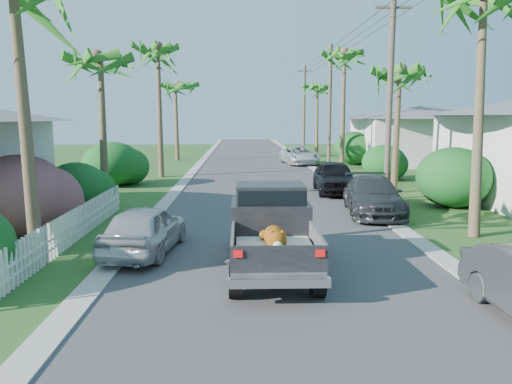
{
  "coord_description": "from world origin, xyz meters",
  "views": [
    {
      "loc": [
        -1.02,
        -9.25,
        3.72
      ],
      "look_at": [
        -0.55,
        6.14,
        1.4
      ],
      "focal_mm": 35.0,
      "sensor_mm": 36.0,
      "label": 1
    }
  ],
  "objects_px": {
    "utility_pole_b": "(390,97)",
    "house_right_far": "(418,137)",
    "parked_car_rm": "(373,196)",
    "palm_l_d": "(176,85)",
    "palm_r_c": "(345,53)",
    "palm_r_d": "(318,86)",
    "utility_pole_d": "(304,109)",
    "utility_pole_c": "(330,105)",
    "palm_l_c": "(158,47)",
    "palm_r_b": "(399,70)",
    "palm_l_b": "(100,57)",
    "parked_car_rf": "(334,177)",
    "parked_car_rd": "(299,156)",
    "pickup_truck": "(271,227)",
    "parked_car_ln": "(145,230)"
  },
  "relations": [
    {
      "from": "house_right_far",
      "to": "utility_pole_c",
      "type": "distance_m",
      "value": 8.06
    },
    {
      "from": "palm_l_b",
      "to": "parked_car_rd",
      "type": "bearing_deg",
      "value": 59.91
    },
    {
      "from": "pickup_truck",
      "to": "palm_r_b",
      "type": "height_order",
      "value": "palm_r_b"
    },
    {
      "from": "utility_pole_b",
      "to": "house_right_far",
      "type": "bearing_deg",
      "value": 66.48
    },
    {
      "from": "pickup_truck",
      "to": "utility_pole_b",
      "type": "relative_size",
      "value": 0.57
    },
    {
      "from": "palm_l_b",
      "to": "parked_car_ln",
      "type": "bearing_deg",
      "value": -68.17
    },
    {
      "from": "utility_pole_b",
      "to": "utility_pole_d",
      "type": "distance_m",
      "value": 30.0
    },
    {
      "from": "parked_car_rf",
      "to": "utility_pole_c",
      "type": "distance_m",
      "value": 13.69
    },
    {
      "from": "utility_pole_b",
      "to": "utility_pole_d",
      "type": "bearing_deg",
      "value": 90.0
    },
    {
      "from": "palm_l_b",
      "to": "palm_r_c",
      "type": "height_order",
      "value": "palm_r_c"
    },
    {
      "from": "utility_pole_d",
      "to": "house_right_far",
      "type": "bearing_deg",
      "value": -60.35
    },
    {
      "from": "palm_l_d",
      "to": "utility_pole_d",
      "type": "xyz_separation_m",
      "value": [
        12.1,
        9.0,
        -1.84
      ]
    },
    {
      "from": "parked_car_ln",
      "to": "utility_pole_b",
      "type": "relative_size",
      "value": 0.44
    },
    {
      "from": "parked_car_rm",
      "to": "parked_car_rd",
      "type": "xyz_separation_m",
      "value": [
        -0.45,
        20.46,
        0.0
      ]
    },
    {
      "from": "pickup_truck",
      "to": "utility_pole_d",
      "type": "height_order",
      "value": "utility_pole_d"
    },
    {
      "from": "parked_car_rm",
      "to": "palm_r_c",
      "type": "distance_m",
      "value": 18.2
    },
    {
      "from": "parked_car_rd",
      "to": "palm_r_c",
      "type": "xyz_separation_m",
      "value": [
        2.59,
        -3.97,
        7.4
      ]
    },
    {
      "from": "palm_l_c",
      "to": "palm_r_c",
      "type": "height_order",
      "value": "palm_r_c"
    },
    {
      "from": "palm_l_b",
      "to": "house_right_far",
      "type": "height_order",
      "value": "palm_l_b"
    },
    {
      "from": "palm_l_b",
      "to": "palm_l_c",
      "type": "distance_m",
      "value": 10.19
    },
    {
      "from": "parked_car_rm",
      "to": "palm_l_d",
      "type": "bearing_deg",
      "value": 119.64
    },
    {
      "from": "pickup_truck",
      "to": "palm_r_c",
      "type": "distance_m",
      "value": 25.04
    },
    {
      "from": "pickup_truck",
      "to": "palm_l_d",
      "type": "relative_size",
      "value": 0.66
    },
    {
      "from": "palm_l_c",
      "to": "palm_r_b",
      "type": "xyz_separation_m",
      "value": [
        12.6,
        -7.0,
        -1.96
      ]
    },
    {
      "from": "parked_car_rf",
      "to": "palm_l_c",
      "type": "height_order",
      "value": "palm_l_c"
    },
    {
      "from": "house_right_far",
      "to": "palm_r_c",
      "type": "bearing_deg",
      "value": -149.53
    },
    {
      "from": "parked_car_rf",
      "to": "pickup_truck",
      "type": "bearing_deg",
      "value": -104.95
    },
    {
      "from": "palm_r_b",
      "to": "utility_pole_b",
      "type": "distance_m",
      "value": 2.61
    },
    {
      "from": "parked_car_rf",
      "to": "palm_l_d",
      "type": "relative_size",
      "value": 0.6
    },
    {
      "from": "palm_l_c",
      "to": "palm_r_d",
      "type": "distance_m",
      "value": 21.95
    },
    {
      "from": "pickup_truck",
      "to": "house_right_far",
      "type": "height_order",
      "value": "house_right_far"
    },
    {
      "from": "palm_l_d",
      "to": "utility_pole_d",
      "type": "bearing_deg",
      "value": 36.64
    },
    {
      "from": "palm_l_d",
      "to": "utility_pole_c",
      "type": "xyz_separation_m",
      "value": [
        12.1,
        -6.0,
        -1.84
      ]
    },
    {
      "from": "palm_r_c",
      "to": "palm_r_d",
      "type": "distance_m",
      "value": 14.07
    },
    {
      "from": "palm_r_d",
      "to": "utility_pole_d",
      "type": "distance_m",
      "value": 3.79
    },
    {
      "from": "palm_l_d",
      "to": "palm_r_c",
      "type": "distance_m",
      "value": 15.1
    },
    {
      "from": "palm_l_d",
      "to": "palm_r_b",
      "type": "distance_m",
      "value": 23.08
    },
    {
      "from": "palm_l_b",
      "to": "utility_pole_b",
      "type": "distance_m",
      "value": 12.54
    },
    {
      "from": "palm_l_b",
      "to": "palm_r_d",
      "type": "height_order",
      "value": "palm_r_d"
    },
    {
      "from": "palm_l_d",
      "to": "utility_pole_b",
      "type": "bearing_deg",
      "value": -60.05
    },
    {
      "from": "parked_car_rd",
      "to": "palm_l_c",
      "type": "distance_m",
      "value": 14.42
    },
    {
      "from": "palm_l_b",
      "to": "palm_l_d",
      "type": "height_order",
      "value": "palm_l_d"
    },
    {
      "from": "parked_car_ln",
      "to": "utility_pole_d",
      "type": "distance_m",
      "value": 40.14
    },
    {
      "from": "palm_r_d",
      "to": "utility_pole_c",
      "type": "height_order",
      "value": "utility_pole_c"
    },
    {
      "from": "parked_car_rm",
      "to": "palm_r_b",
      "type": "xyz_separation_m",
      "value": [
        2.54,
        5.49,
        5.24
      ]
    },
    {
      "from": "palm_l_c",
      "to": "utility_pole_b",
      "type": "xyz_separation_m",
      "value": [
        11.6,
        -9.0,
        -3.31
      ]
    },
    {
      "from": "palm_l_b",
      "to": "pickup_truck",
      "type": "bearing_deg",
      "value": -54.44
    },
    {
      "from": "utility_pole_c",
      "to": "palm_l_c",
      "type": "bearing_deg",
      "value": -152.65
    },
    {
      "from": "palm_l_b",
      "to": "palm_r_b",
      "type": "xyz_separation_m",
      "value": [
        13.4,
        3.0,
        -0.2
      ]
    },
    {
      "from": "palm_r_c",
      "to": "palm_r_d",
      "type": "height_order",
      "value": "palm_r_c"
    }
  ]
}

